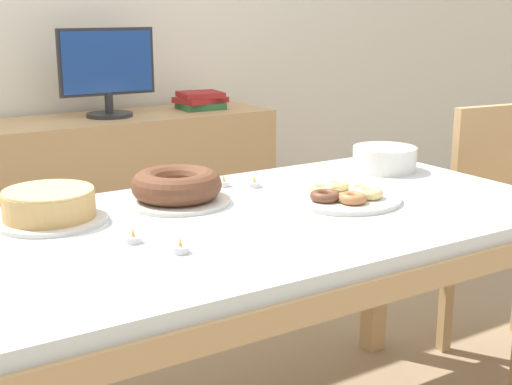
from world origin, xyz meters
TOP-DOWN VIEW (x-y plane):
  - wall_back at (0.00, 1.73)m, footprint 8.00×0.10m
  - dining_table at (0.00, 0.00)m, footprint 1.79×0.90m
  - sideboard at (0.00, 1.43)m, footprint 1.86×0.44m
  - computer_monitor at (0.21, 1.43)m, footprint 0.42×0.20m
  - book_stack at (0.65, 1.43)m, footprint 0.23×0.20m
  - cake_chocolate_round at (-0.42, 0.23)m, footprint 0.29×0.29m
  - cake_golden_bundt at (-0.07, 0.22)m, footprint 0.30×0.30m
  - pastry_platter at (0.33, -0.02)m, footprint 0.33×0.33m
  - plate_stack at (0.69, 0.21)m, footprint 0.21×0.21m
  - tealight_near_front at (0.13, 0.31)m, footprint 0.04×0.04m
  - tealight_left_edge at (0.20, 0.25)m, footprint 0.04×0.04m
  - tealight_near_cakes at (-0.31, -0.04)m, footprint 0.04×0.04m
  - tealight_centre at (-0.25, -0.16)m, footprint 0.04×0.04m

SIDE VIEW (x-z plane):
  - sideboard at x=0.00m, z-range 0.00..0.82m
  - dining_table at x=0.00m, z-range 0.29..1.05m
  - tealight_near_front at x=0.13m, z-range 0.75..0.79m
  - tealight_left_edge at x=0.20m, z-range 0.75..0.79m
  - tealight_near_cakes at x=-0.31m, z-range 0.75..0.79m
  - tealight_centre at x=-0.25m, z-range 0.75..0.79m
  - pastry_platter at x=0.33m, z-range 0.75..0.80m
  - cake_chocolate_round at x=-0.42m, z-range 0.76..0.84m
  - plate_stack at x=0.69m, z-range 0.76..0.84m
  - cake_golden_bundt at x=-0.07m, z-range 0.76..0.85m
  - book_stack at x=0.65m, z-range 0.82..0.91m
  - computer_monitor at x=0.21m, z-range 0.83..1.20m
  - wall_back at x=0.00m, z-range 0.00..2.60m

